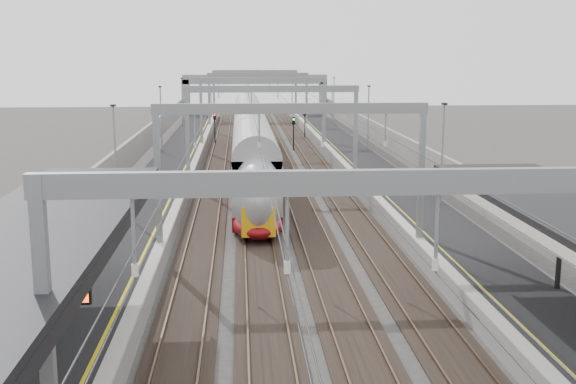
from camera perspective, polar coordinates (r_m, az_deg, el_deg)
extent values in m
cube|color=black|center=(57.82, -9.34, 1.35)|extent=(4.00, 120.00, 1.00)
cube|color=black|center=(58.49, 6.47, 1.53)|extent=(4.00, 120.00, 1.00)
cube|color=black|center=(57.67, -5.86, 0.95)|extent=(2.40, 140.00, 0.08)
cube|color=brown|center=(57.68, -6.58, 1.03)|extent=(0.07, 140.00, 0.14)
cube|color=brown|center=(57.63, -5.15, 1.05)|extent=(0.07, 140.00, 0.14)
cube|color=black|center=(57.64, -2.88, 0.99)|extent=(2.40, 140.00, 0.08)
cube|color=brown|center=(57.61, -3.59, 1.07)|extent=(0.07, 140.00, 0.14)
cube|color=brown|center=(57.64, -2.16, 1.08)|extent=(0.07, 140.00, 0.14)
cube|color=black|center=(57.76, 0.10, 1.02)|extent=(2.40, 140.00, 0.08)
cube|color=brown|center=(57.70, -0.61, 1.10)|extent=(0.07, 140.00, 0.14)
cube|color=brown|center=(57.80, 0.81, 1.12)|extent=(0.07, 140.00, 0.14)
cube|color=black|center=(58.04, 3.06, 1.05)|extent=(2.40, 140.00, 0.08)
cube|color=brown|center=(57.95, 2.35, 1.13)|extent=(0.07, 140.00, 0.14)
cube|color=brown|center=(58.12, 3.76, 1.15)|extent=(0.07, 140.00, 0.14)
cube|color=gray|center=(15.35, -18.58, -10.83)|extent=(0.28, 0.28, 6.60)
cube|color=gray|center=(14.22, 5.98, 0.76)|extent=(13.00, 0.25, 0.50)
cube|color=gray|center=(34.46, -10.27, 1.39)|extent=(0.28, 0.28, 6.60)
cube|color=gray|center=(35.33, 10.49, 1.61)|extent=(0.28, 0.28, 6.60)
cube|color=gray|center=(33.97, 0.24, 6.61)|extent=(13.00, 0.25, 0.50)
cube|color=gray|center=(54.22, -7.96, 4.82)|extent=(0.28, 0.28, 6.60)
cube|color=gray|center=(54.77, 5.35, 4.94)|extent=(0.28, 0.28, 6.60)
cube|color=gray|center=(53.91, -1.28, 8.14)|extent=(13.00, 0.25, 0.50)
cube|color=gray|center=(74.10, -6.88, 6.42)|extent=(0.28, 0.28, 6.60)
cube|color=gray|center=(74.51, 2.90, 6.50)|extent=(0.28, 0.28, 6.60)
cube|color=gray|center=(73.88, -1.99, 8.84)|extent=(13.00, 0.25, 0.50)
cube|color=gray|center=(94.04, -6.25, 7.33)|extent=(0.28, 0.28, 6.60)
cube|color=gray|center=(94.36, 1.48, 7.40)|extent=(0.28, 0.28, 6.60)
cube|color=gray|center=(93.86, -2.40, 9.24)|extent=(13.00, 0.25, 0.50)
cube|color=gray|center=(112.00, -5.88, 7.88)|extent=(0.28, 0.28, 6.60)
cube|color=gray|center=(112.27, 0.62, 7.94)|extent=(0.28, 0.28, 6.60)
cube|color=gray|center=(111.85, -2.64, 9.48)|extent=(13.00, 0.25, 0.50)
cylinder|color=#262628|center=(61.98, -5.80, 6.72)|extent=(0.03, 140.00, 0.03)
cylinder|color=#262628|center=(61.95, -3.01, 6.75)|extent=(0.03, 140.00, 0.03)
cylinder|color=#262628|center=(62.07, -0.22, 6.78)|extent=(0.03, 140.00, 0.03)
cylinder|color=#262628|center=(62.33, 2.55, 6.78)|extent=(0.03, 140.00, 0.03)
cylinder|color=black|center=(27.66, -19.04, -4.09)|extent=(0.20, 0.20, 4.00)
cube|color=black|center=(17.17, -17.93, -7.60)|extent=(1.60, 0.15, 0.55)
cube|color=#EA3204|center=(17.09, -17.99, -7.69)|extent=(1.50, 0.02, 0.42)
cylinder|color=black|center=(29.30, 20.74, -3.38)|extent=(0.20, 0.20, 4.00)
cube|color=gray|center=(111.88, -2.63, 8.89)|extent=(22.00, 2.20, 1.40)
cube|color=gray|center=(112.29, -8.03, 7.22)|extent=(1.00, 2.20, 6.20)
cube|color=gray|center=(112.74, 2.77, 7.33)|extent=(1.00, 2.20, 6.20)
cube|color=gray|center=(58.05, -12.52, 2.37)|extent=(0.30, 120.00, 3.20)
cube|color=gray|center=(58.98, 9.55, 2.61)|extent=(0.30, 120.00, 3.20)
cube|color=maroon|center=(51.39, -2.76, 0.44)|extent=(2.81, 23.90, 0.83)
cube|color=#9C9BA1|center=(51.08, -2.78, 2.62)|extent=(2.81, 23.90, 3.12)
cube|color=black|center=(43.26, -2.54, -1.97)|extent=(2.08, 2.49, 0.52)
cube|color=maroon|center=(75.44, -3.12, 3.74)|extent=(2.81, 23.90, 0.83)
cube|color=#9C9BA1|center=(75.23, -3.14, 5.23)|extent=(2.81, 23.90, 3.12)
cube|color=black|center=(67.19, -3.03, 2.59)|extent=(2.08, 2.49, 0.52)
ellipsoid|color=#9C9BA1|center=(39.14, -2.43, -0.34)|extent=(2.81, 5.40, 4.36)
cube|color=#E39E0B|center=(37.15, -2.33, -2.42)|extent=(1.77, 0.12, 1.56)
cube|color=black|center=(37.29, -2.37, 0.08)|extent=(1.66, 0.59, 0.97)
cylinder|color=black|center=(81.40, -5.80, 4.84)|extent=(0.12, 0.12, 3.00)
cube|color=black|center=(81.25, -5.82, 5.96)|extent=(0.32, 0.22, 0.75)
sphere|color=red|center=(81.11, -5.83, 6.06)|extent=(0.16, 0.16, 0.16)
cylinder|color=black|center=(75.56, 0.44, 4.44)|extent=(0.12, 0.12, 3.00)
cube|color=black|center=(75.40, 0.45, 5.65)|extent=(0.32, 0.22, 0.75)
sphere|color=#0CE526|center=(75.26, 0.45, 5.76)|extent=(0.16, 0.16, 0.16)
cylinder|color=black|center=(86.97, 1.34, 5.27)|extent=(0.12, 0.12, 3.00)
cube|color=black|center=(86.84, 1.34, 6.32)|extent=(0.32, 0.22, 0.75)
sphere|color=red|center=(86.70, 1.35, 6.41)|extent=(0.16, 0.16, 0.16)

